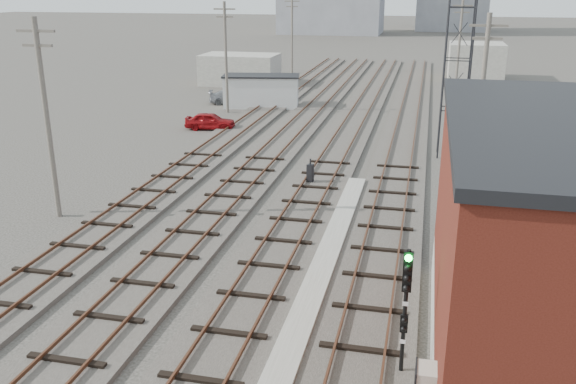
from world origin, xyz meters
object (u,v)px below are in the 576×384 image
(car_silver, at_px, (250,93))
(car_grey, at_px, (232,97))
(site_trailer, at_px, (261,91))
(switch_stand, at_px, (310,174))
(car_red, at_px, (210,121))
(signal_mast, at_px, (405,306))

(car_silver, distance_m, car_grey, 2.21)
(site_trailer, bearing_deg, switch_stand, -77.99)
(switch_stand, xyz_separation_m, site_trailer, (-8.44, 20.95, 0.76))
(car_silver, bearing_deg, car_red, 178.66)
(site_trailer, bearing_deg, car_silver, 114.57)
(signal_mast, distance_m, car_silver, 42.88)
(site_trailer, relative_size, car_silver, 1.76)
(site_trailer, xyz_separation_m, car_grey, (-2.93, 0.77, -0.80))
(site_trailer, distance_m, car_silver, 3.36)
(switch_stand, distance_m, car_silver, 25.79)
(car_red, height_order, car_silver, car_silver)
(car_red, bearing_deg, signal_mast, -158.44)
(switch_stand, distance_m, site_trailer, 22.60)
(car_red, distance_m, car_silver, 12.15)
(switch_stand, bearing_deg, site_trailer, 124.64)
(signal_mast, relative_size, site_trailer, 0.54)
(signal_mast, height_order, car_silver, signal_mast)
(switch_stand, xyz_separation_m, car_grey, (-11.37, 21.71, -0.04))
(car_grey, bearing_deg, signal_mast, -170.67)
(car_grey, bearing_deg, car_silver, -43.81)
(signal_mast, distance_m, site_trailer, 39.67)
(signal_mast, distance_m, car_grey, 41.52)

